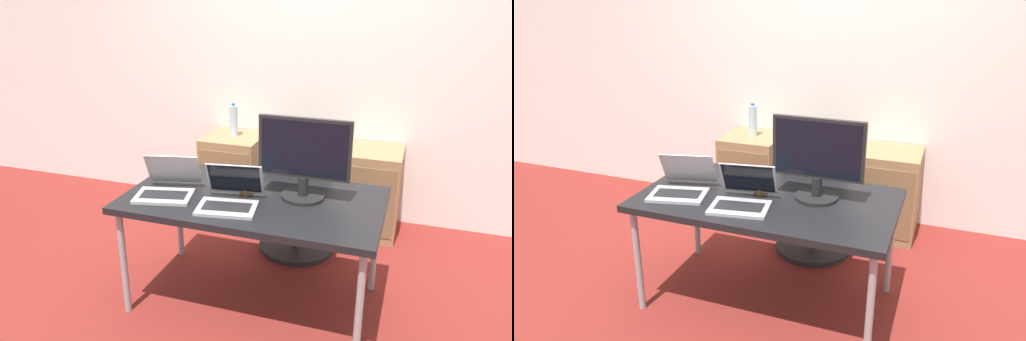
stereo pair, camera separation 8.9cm
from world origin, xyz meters
TOP-DOWN VIEW (x-y plane):
  - ground_plane at (0.00, 0.00)m, footprint 14.00×14.00m
  - wall_back at (0.00, 1.45)m, footprint 10.00×0.05m
  - desk at (0.00, 0.00)m, footprint 1.49×0.83m
  - office_chair at (0.10, 0.65)m, footprint 0.57×0.61m
  - cabinet_left at (-0.59, 1.18)m, footprint 0.47×0.47m
  - cabinet_right at (0.54, 1.18)m, footprint 0.47×0.47m
  - water_bottle at (-0.59, 1.19)m, footprint 0.07×0.07m
  - laptop_left at (-0.09, -0.16)m, footprint 0.36×0.38m
  - laptop_right at (-0.49, -0.12)m, footprint 0.37×0.40m
  - monitor at (0.27, 0.08)m, footprint 0.53×0.25m
  - coffee_cup_white at (-0.21, 0.14)m, footprint 0.09×0.09m
  - coffee_cup_brown at (-0.06, 0.03)m, footprint 0.09×0.09m

SIDE VIEW (x-z plane):
  - ground_plane at x=0.00m, z-range 0.00..0.00m
  - cabinet_left at x=-0.59m, z-range 0.00..0.68m
  - cabinet_right at x=0.54m, z-range 0.00..0.68m
  - office_chair at x=0.10m, z-range -0.14..0.90m
  - desk at x=0.00m, z-range 0.30..1.00m
  - laptop_right at x=-0.49m, z-range 0.64..0.86m
  - laptop_left at x=-0.09m, z-range 0.64..0.86m
  - coffee_cup_brown at x=-0.06m, z-range 0.70..0.80m
  - coffee_cup_white at x=-0.21m, z-range 0.70..0.81m
  - water_bottle at x=-0.59m, z-range 0.67..0.95m
  - monitor at x=0.27m, z-range 0.70..1.18m
  - wall_back at x=0.00m, z-range 0.00..2.60m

